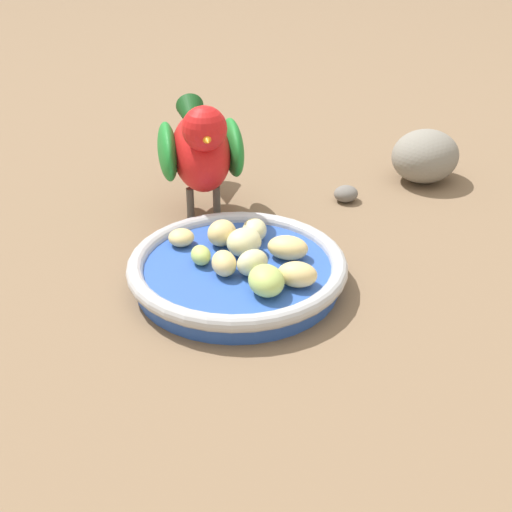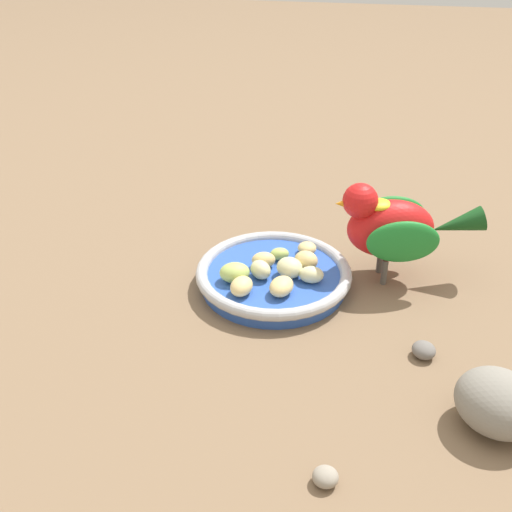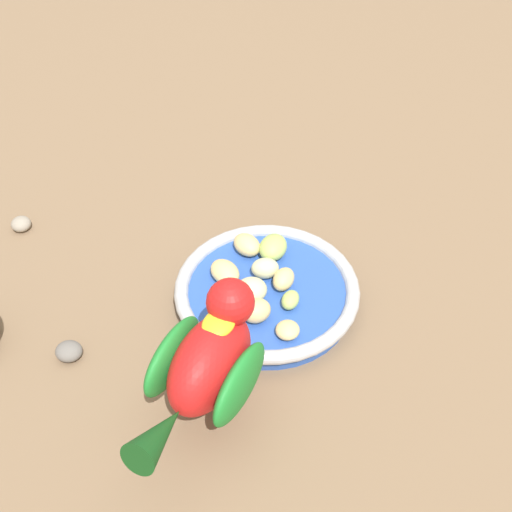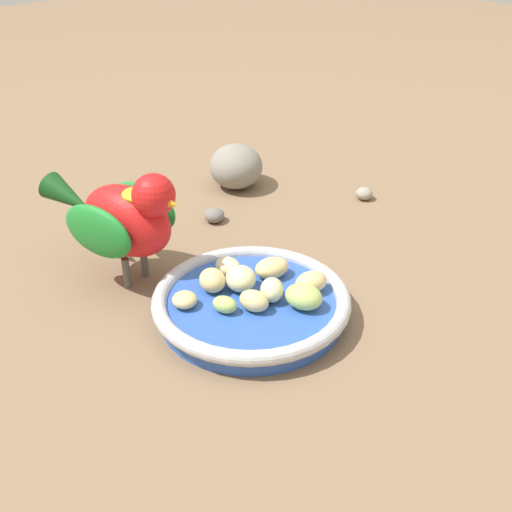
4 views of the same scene
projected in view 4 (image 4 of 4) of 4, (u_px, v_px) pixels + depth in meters
ground_plane at (280, 312)px, 0.68m from camera, size 4.00×4.00×0.00m
feeding_bowl at (251, 304)px, 0.67m from camera, size 0.21×0.21×0.03m
apple_piece_0 at (225, 305)px, 0.64m from camera, size 0.03×0.03×0.02m
apple_piece_1 at (272, 268)px, 0.70m from camera, size 0.05×0.04×0.02m
apple_piece_2 at (228, 267)px, 0.70m from camera, size 0.02×0.03×0.02m
apple_piece_3 at (269, 288)px, 0.66m from camera, size 0.04×0.04×0.02m
apple_piece_4 at (257, 303)px, 0.64m from camera, size 0.03×0.04×0.02m
apple_piece_5 at (311, 282)px, 0.67m from camera, size 0.04×0.03×0.02m
apple_piece_6 at (301, 298)px, 0.64m from camera, size 0.04×0.05×0.03m
apple_piece_7 at (185, 300)px, 0.65m from camera, size 0.03×0.03×0.02m
apple_piece_8 at (241, 279)px, 0.67m from camera, size 0.05×0.05×0.03m
apple_piece_9 at (212, 280)px, 0.67m from camera, size 0.04×0.04×0.02m
parrot at (124, 216)px, 0.70m from camera, size 0.11×0.20×0.14m
rock_large at (236, 166)px, 0.95m from camera, size 0.12×0.12×0.06m
pebble_0 at (214, 215)px, 0.86m from camera, size 0.04×0.04×0.02m
pebble_1 at (364, 194)px, 0.92m from camera, size 0.03×0.03×0.02m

